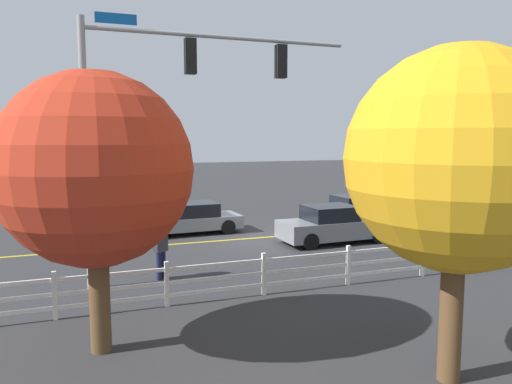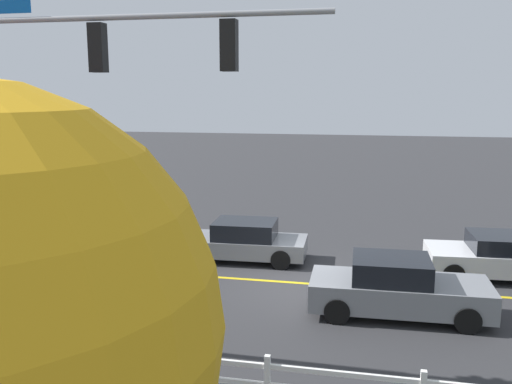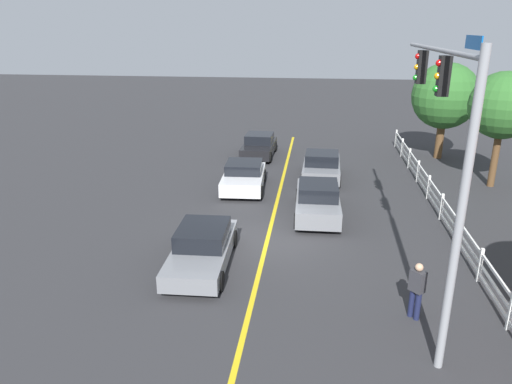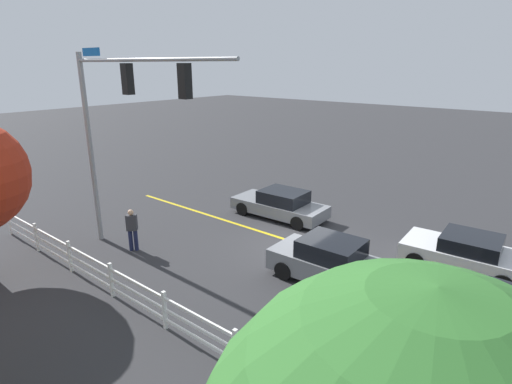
{
  "view_description": "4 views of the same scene",
  "coord_description": "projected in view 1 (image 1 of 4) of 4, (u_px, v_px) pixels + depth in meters",
  "views": [
    {
      "loc": [
        6.79,
        18.89,
        4.24
      ],
      "look_at": [
        0.27,
        1.17,
        2.09
      ],
      "focal_mm": 34.16,
      "sensor_mm": 36.0,
      "label": 1
    },
    {
      "loc": [
        -2.04,
        15.78,
        5.62
      ],
      "look_at": [
        1.32,
        -0.22,
        2.68
      ],
      "focal_mm": 38.94,
      "sensor_mm": 36.0,
      "label": 2
    },
    {
      "loc": [
        16.5,
        1.7,
        7.74
      ],
      "look_at": [
        1.21,
        -0.28,
        2.36
      ],
      "focal_mm": 33.49,
      "sensor_mm": 36.0,
      "label": 3
    },
    {
      "loc": [
        -8.47,
        12.95,
        7.0
      ],
      "look_at": [
        1.24,
        1.06,
        2.2
      ],
      "focal_mm": 28.72,
      "sensor_mm": 36.0,
      "label": 4
    }
  ],
  "objects": [
    {
      "name": "ground_plane",
      "position": [
        252.0,
        238.0,
        20.42
      ],
      "size": [
        120.0,
        120.0,
        0.0
      ],
      "primitive_type": "plane",
      "color": "#2D2D30"
    },
    {
      "name": "lane_center_stripe",
      "position": [
        336.0,
        232.0,
        21.79
      ],
      "size": [
        28.0,
        0.16,
        0.01
      ],
      "primitive_type": "cube",
      "color": "gold",
      "rests_on": "ground_plane"
    },
    {
      "name": "signal_assembly",
      "position": [
        164.0,
        99.0,
        13.81
      ],
      "size": [
        7.92,
        0.38,
        7.55
      ],
      "color": "gray",
      "rests_on": "ground_plane"
    },
    {
      "name": "car_0",
      "position": [
        442.0,
        219.0,
        21.23
      ],
      "size": [
        4.09,
        2.06,
        1.47
      ],
      "rotation": [
        0.0,
        0.0,
        3.12
      ],
      "color": "slate",
      "rests_on": "ground_plane"
    },
    {
      "name": "car_1",
      "position": [
        352.0,
        210.0,
        24.05
      ],
      "size": [
        4.08,
        2.22,
        1.35
      ],
      "rotation": [
        0.0,
        0.0,
        6.34
      ],
      "color": "silver",
      "rests_on": "ground_plane"
    },
    {
      "name": "car_2",
      "position": [
        190.0,
        219.0,
        21.43
      ],
      "size": [
        4.64,
        2.05,
        1.35
      ],
      "rotation": [
        0.0,
        0.0,
        6.32
      ],
      "color": "slate",
      "rests_on": "ground_plane"
    },
    {
      "name": "car_3",
      "position": [
        455.0,
        203.0,
        26.28
      ],
      "size": [
        4.03,
        1.99,
        1.39
      ],
      "rotation": [
        0.0,
        0.0,
        6.26
      ],
      "color": "black",
      "rests_on": "ground_plane"
    },
    {
      "name": "car_4",
      "position": [
        333.0,
        225.0,
        19.56
      ],
      "size": [
        4.53,
        1.99,
        1.5
      ],
      "rotation": [
        0.0,
        0.0,
        3.16
      ],
      "color": "slate",
      "rests_on": "ground_plane"
    },
    {
      "name": "pedestrian",
      "position": [
        161.0,
        249.0,
        14.46
      ],
      "size": [
        0.47,
        0.46,
        1.69
      ],
      "rotation": [
        0.0,
        0.0,
        2.33
      ],
      "color": "#191E3F",
      "rests_on": "ground_plane"
    },
    {
      "name": "white_rail_fence",
      "position": [
        423.0,
        257.0,
        14.83
      ],
      "size": [
        26.1,
        0.1,
        1.15
      ],
      "color": "white",
      "rests_on": "ground_plane"
    },
    {
      "name": "tree_0",
      "position": [
        458.0,
        160.0,
        8.1
      ],
      "size": [
        3.78,
        3.78,
        5.76
      ],
      "color": "brown",
      "rests_on": "ground_plane"
    },
    {
      "name": "tree_1",
      "position": [
        95.0,
        170.0,
        9.27
      ],
      "size": [
        3.75,
        3.75,
        5.5
      ],
      "color": "brown",
      "rests_on": "ground_plane"
    }
  ]
}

